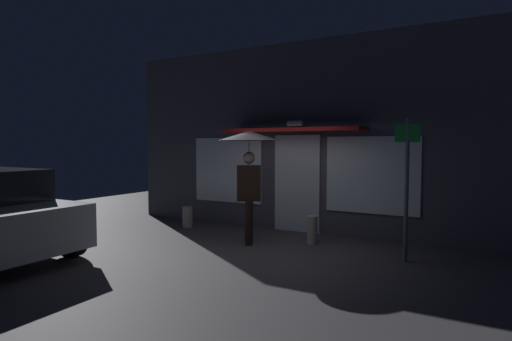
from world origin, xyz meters
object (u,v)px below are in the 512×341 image
person_with_umbrella (249,154)px  sidewalk_bollard_2 (187,217)px  street_sign_post (407,181)px  sidewalk_bollard (312,230)px

person_with_umbrella → sidewalk_bollard_2: size_ratio=4.56×
street_sign_post → sidewalk_bollard_2: 5.26m
person_with_umbrella → sidewalk_bollard_2: 2.77m
street_sign_post → sidewalk_bollard: size_ratio=4.34×
street_sign_post → sidewalk_bollard_2: (-5.11, 0.52, -1.12)m
sidewalk_bollard_2 → sidewalk_bollard: bearing=-2.0°
person_with_umbrella → sidewalk_bollard: bearing=2.8°
street_sign_post → person_with_umbrella: bearing=-175.3°
street_sign_post → sidewalk_bollard_2: bearing=174.2°
sidewalk_bollard → sidewalk_bollard_2: bearing=178.0°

